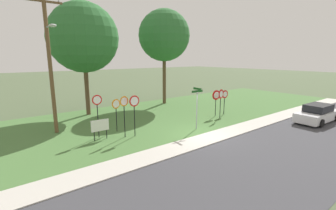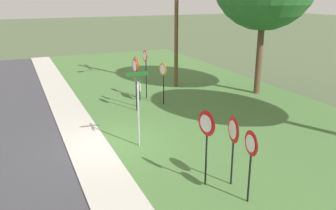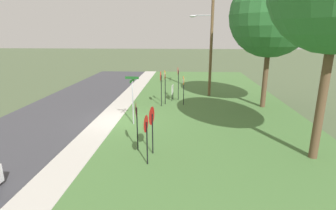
{
  "view_description": "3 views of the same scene",
  "coord_description": "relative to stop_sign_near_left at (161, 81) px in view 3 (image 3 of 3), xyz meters",
  "views": [
    {
      "loc": [
        -10.74,
        -10.16,
        5.02
      ],
      "look_at": [
        -0.81,
        2.53,
        1.69
      ],
      "focal_mm": 25.01,
      "sensor_mm": 36.0,
      "label": 1
    },
    {
      "loc": [
        12.67,
        -3.02,
        5.69
      ],
      "look_at": [
        0.48,
        2.31,
        1.51
      ],
      "focal_mm": 37.97,
      "sensor_mm": 36.0,
      "label": 2
    },
    {
      "loc": [
        15.34,
        4.09,
        5.37
      ],
      "look_at": [
        0.31,
        3.13,
        1.21
      ],
      "focal_mm": 27.79,
      "sensor_mm": 36.0,
      "label": 3
    }
  ],
  "objects": [
    {
      "name": "ground_plane",
      "position": [
        3.61,
        -2.35,
        -1.95
      ],
      "size": [
        160.0,
        160.0,
        0.0
      ],
      "primitive_type": "plane",
      "color": "#4C5B3D"
    },
    {
      "name": "road_asphalt",
      "position": [
        3.61,
        -7.15,
        -1.95
      ],
      "size": [
        44.0,
        6.4,
        0.01
      ],
      "primitive_type": "cube",
      "color": "#3D3D42",
      "rests_on": "ground_plane"
    },
    {
      "name": "sidewalk_strip",
      "position": [
        3.61,
        -3.15,
        -1.92
      ],
      "size": [
        44.0,
        1.6,
        0.06
      ],
      "primitive_type": "cube",
      "color": "#BCB7AD",
      "rests_on": "ground_plane"
    },
    {
      "name": "grass_median",
      "position": [
        3.61,
        3.65,
        -1.93
      ],
      "size": [
        44.0,
        12.0,
        0.04
      ],
      "primitive_type": "cube",
      "color": "#477038",
      "rests_on": "ground_plane"
    },
    {
      "name": "stop_sign_near_left",
      "position": [
        0.0,
        0.0,
        0.0
      ],
      "size": [
        0.69,
        0.09,
        2.64
      ],
      "rotation": [
        0.0,
        0.0,
        0.01
      ],
      "color": "black",
      "rests_on": "grass_median"
    },
    {
      "name": "stop_sign_near_right",
      "position": [
        -1.9,
        1.23,
        0.01
      ],
      "size": [
        0.62,
        0.09,
        2.71
      ],
      "rotation": [
        0.0,
        0.0,
        -0.01
      ],
      "color": "black",
      "rests_on": "grass_median"
    },
    {
      "name": "stop_sign_far_left",
      "position": [
        -0.58,
        0.25,
        -0.05
      ],
      "size": [
        0.62,
        0.14,
        2.62
      ],
      "rotation": [
        0.0,
        0.0,
        0.19
      ],
      "color": "black",
      "rests_on": "grass_median"
    },
    {
      "name": "stop_sign_far_center",
      "position": [
        -0.45,
        1.66,
        -0.32
      ],
      "size": [
        0.64,
        0.14,
        2.22
      ],
      "rotation": [
        0.0,
        0.0,
        0.17
      ],
      "color": "black",
      "rests_on": "grass_median"
    },
    {
      "name": "yield_sign_near_left",
      "position": [
        8.09,
        0.31,
        -0.26
      ],
      "size": [
        0.82,
        0.18,
        2.23
      ],
      "rotation": [
        0.0,
        0.0,
        -0.18
      ],
      "color": "black",
      "rests_on": "grass_median"
    },
    {
      "name": "yield_sign_near_right",
      "position": [
        7.79,
        -0.43,
        -0.11
      ],
      "size": [
        0.77,
        0.16,
        2.41
      ],
      "rotation": [
        0.0,
        0.0,
        0.17
      ],
      "color": "black",
      "rests_on": "grass_median"
    },
    {
      "name": "yield_sign_far_left",
      "position": [
        9.1,
        0.21,
        -0.32
      ],
      "size": [
        0.71,
        0.13,
        2.15
      ],
      "rotation": [
        0.0,
        0.0,
        -0.12
      ],
      "color": "black",
      "rests_on": "grass_median"
    },
    {
      "name": "street_name_post",
      "position": [
        4.18,
        -1.3,
        -0.17
      ],
      "size": [
        0.96,
        0.82,
        2.92
      ],
      "rotation": [
        0.0,
        0.0,
        -0.07
      ],
      "color": "#9EA0A8",
      "rests_on": "grass_median"
    },
    {
      "name": "utility_pole",
      "position": [
        -3.76,
        3.83,
        3.13
      ],
      "size": [
        2.1,
        2.03,
        9.39
      ],
      "color": "brown",
      "rests_on": "grass_median"
    },
    {
      "name": "notice_board",
      "position": [
        -1.98,
        0.77,
        -1.08
      ],
      "size": [
        1.1,
        0.09,
        1.25
      ],
      "rotation": [
        0.0,
        0.0,
        -0.06
      ],
      "color": "black",
      "rests_on": "grass_median"
    },
    {
      "name": "oak_tree_left",
      "position": [
        -0.28,
        7.63,
        4.61
      ],
      "size": [
        5.77,
        5.77,
        9.42
      ],
      "color": "brown",
      "rests_on": "grass_median"
    }
  ]
}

